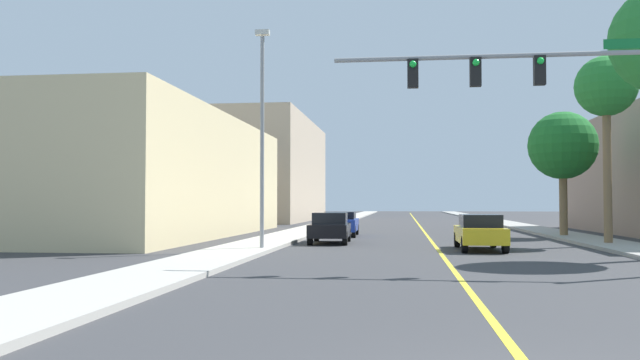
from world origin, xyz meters
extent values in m
plane|color=#38383A|center=(0.00, 42.00, 0.00)|extent=(192.00, 192.00, 0.00)
cube|color=#B2ADA3|center=(-7.73, 42.00, 0.07)|extent=(2.58, 168.00, 0.15)
cube|color=#9E9B93|center=(7.73, 42.00, 0.07)|extent=(2.58, 168.00, 0.15)
cube|color=yellow|center=(0.00, 42.00, 0.00)|extent=(0.16, 144.00, 0.01)
cube|color=beige|center=(-19.16, 30.10, 3.44)|extent=(16.23, 25.93, 6.88)
cube|color=tan|center=(-19.26, 61.95, 5.34)|extent=(16.43, 25.90, 10.68)
cylinder|color=gray|center=(1.71, 12.81, 6.15)|extent=(10.26, 0.14, 0.14)
cube|color=black|center=(2.48, 12.81, 5.70)|extent=(0.32, 0.24, 0.84)
sphere|color=green|center=(2.48, 12.67, 5.95)|extent=(0.20, 0.20, 0.20)
cube|color=black|center=(0.68, 12.81, 5.70)|extent=(0.32, 0.24, 0.84)
sphere|color=green|center=(0.68, 12.67, 5.95)|extent=(0.20, 0.20, 0.20)
cube|color=black|center=(-1.11, 12.81, 5.70)|extent=(0.32, 0.24, 0.84)
sphere|color=green|center=(-1.11, 12.67, 5.95)|extent=(0.20, 0.20, 0.20)
cube|color=#147233|center=(4.79, 12.81, 6.40)|extent=(1.10, 0.04, 0.28)
cylinder|color=gray|center=(-6.94, 18.85, 4.35)|extent=(0.16, 0.16, 8.40)
cube|color=beige|center=(-6.94, 18.85, 8.70)|extent=(0.56, 0.28, 0.20)
cone|color=#287F33|center=(6.69, 17.81, 7.35)|extent=(1.29, 1.65, 1.57)
cone|color=#287F33|center=(6.55, 16.66, 7.35)|extent=(0.94, 1.49, 2.10)
cylinder|color=brown|center=(7.63, 23.89, 3.64)|extent=(0.36, 0.36, 6.99)
sphere|color=#287F33|center=(7.63, 23.89, 7.14)|extent=(2.71, 2.71, 2.71)
cone|color=#287F33|center=(8.44, 23.80, 6.94)|extent=(0.54, 1.18, 1.22)
cone|color=#287F33|center=(7.54, 24.70, 6.94)|extent=(1.45, 0.58, 1.21)
cone|color=#287F33|center=(6.82, 23.82, 6.94)|extent=(0.53, 1.40, 1.11)
cone|color=#287F33|center=(7.48, 23.09, 6.94)|extent=(1.65, 0.74, 1.17)
cylinder|color=brown|center=(7.34, 30.65, 2.61)|extent=(0.43, 0.43, 4.92)
sphere|color=#1E6B28|center=(7.34, 30.65, 5.07)|extent=(3.73, 3.73, 3.73)
cone|color=#1E6B28|center=(8.45, 30.49, 4.87)|extent=(0.63, 1.68, 1.43)
cone|color=#1E6B28|center=(8.01, 31.55, 4.87)|extent=(1.71, 1.54, 1.65)
cone|color=#1E6B28|center=(6.74, 31.60, 4.87)|extent=(1.53, 1.19, 1.72)
cone|color=#1E6B28|center=(6.22, 30.62, 4.87)|extent=(0.48, 1.97, 1.54)
cone|color=#1E6B28|center=(6.76, 29.69, 4.87)|extent=(1.60, 1.19, 1.87)
cone|color=#1E6B28|center=(7.94, 29.71, 4.87)|extent=(1.42, 1.08, 1.84)
cube|color=gold|center=(1.67, 20.63, 0.63)|extent=(1.73, 4.39, 0.62)
cube|color=black|center=(1.67, 20.36, 1.19)|extent=(1.52, 2.01, 0.51)
cylinder|color=black|center=(0.90, 22.27, 0.32)|extent=(0.22, 0.64, 0.64)
cylinder|color=black|center=(2.42, 22.27, 0.32)|extent=(0.22, 0.64, 0.64)
cylinder|color=black|center=(0.91, 18.98, 0.32)|extent=(0.22, 0.64, 0.64)
cylinder|color=black|center=(2.43, 18.99, 0.32)|extent=(0.22, 0.64, 0.64)
cube|color=#1E389E|center=(-4.96, 30.78, 0.65)|extent=(2.00, 4.56, 0.66)
cube|color=black|center=(-4.96, 30.84, 1.19)|extent=(1.73, 2.28, 0.42)
cylinder|color=black|center=(-4.07, 29.08, 0.32)|extent=(0.23, 0.64, 0.64)
cylinder|color=black|center=(-5.78, 29.05, 0.32)|extent=(0.23, 0.64, 0.64)
cylinder|color=black|center=(-4.14, 32.51, 0.32)|extent=(0.23, 0.64, 0.64)
cylinder|color=black|center=(-5.85, 32.47, 0.32)|extent=(0.23, 0.64, 0.64)
cube|color=black|center=(-4.83, 24.23, 0.62)|extent=(1.90, 4.07, 0.60)
cube|color=black|center=(-4.83, 24.25, 1.18)|extent=(1.61, 1.75, 0.53)
cylinder|color=black|center=(-4.00, 22.79, 0.32)|extent=(0.24, 0.65, 0.64)
cylinder|color=black|center=(-5.57, 22.75, 0.32)|extent=(0.24, 0.65, 0.64)
cylinder|color=black|center=(-4.08, 25.71, 0.32)|extent=(0.24, 0.65, 0.64)
cylinder|color=black|center=(-5.66, 25.66, 0.32)|extent=(0.24, 0.65, 0.64)
camera|label=1|loc=(-1.45, -6.19, 1.92)|focal=36.31mm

